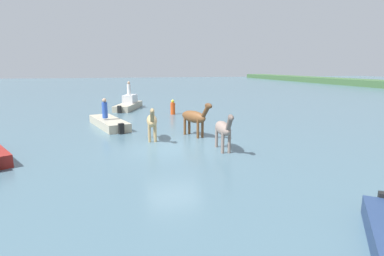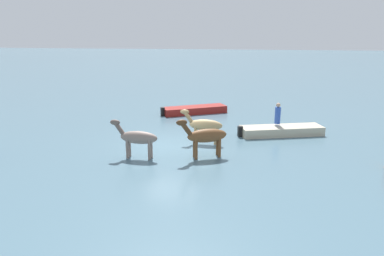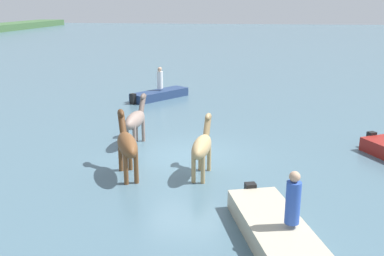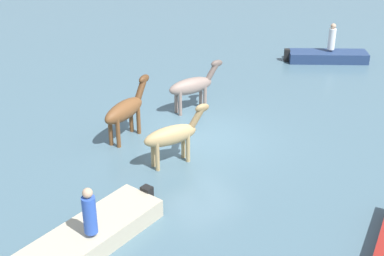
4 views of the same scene
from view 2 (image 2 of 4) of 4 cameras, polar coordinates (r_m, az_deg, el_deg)
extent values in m
plane|color=#476675|center=(19.15, -3.26, -2.70)|extent=(193.54, 193.54, 0.00)
ellipsoid|color=brown|center=(17.16, 2.30, -1.16)|extent=(1.93, 1.27, 0.63)
cylinder|color=brown|center=(17.01, 0.64, -3.11)|extent=(0.14, 0.14, 1.03)
cylinder|color=brown|center=(17.29, 0.36, -2.81)|extent=(0.14, 0.14, 1.03)
cylinder|color=brown|center=(17.35, 4.20, -2.79)|extent=(0.14, 0.14, 1.03)
cylinder|color=brown|center=(17.62, 3.87, -2.51)|extent=(0.14, 0.14, 1.03)
cylinder|color=#50311A|center=(16.78, -0.91, -0.07)|extent=(0.61, 0.43, 0.69)
ellipsoid|color=#50311A|center=(16.67, -1.57, 0.83)|extent=(0.56, 0.41, 0.28)
ellipsoid|color=gray|center=(17.24, -8.06, -1.43)|extent=(1.79, 0.63, 0.59)
cylinder|color=gray|center=(17.44, -9.80, -2.99)|extent=(0.13, 0.13, 0.97)
cylinder|color=gray|center=(17.69, -9.45, -2.71)|extent=(0.13, 0.13, 0.97)
cylinder|color=gray|center=(17.08, -6.50, -3.24)|extent=(0.13, 0.13, 0.97)
cylinder|color=gray|center=(17.33, -6.20, -2.96)|extent=(0.13, 0.13, 0.97)
cylinder|color=#63544C|center=(17.48, -10.98, -0.03)|extent=(0.55, 0.24, 0.65)
ellipsoid|color=#63544C|center=(17.49, -11.58, 0.85)|extent=(0.49, 0.24, 0.26)
ellipsoid|color=tan|center=(19.35, 2.08, 0.46)|extent=(1.78, 0.65, 0.59)
cylinder|color=tan|center=(19.45, 0.48, -0.93)|extent=(0.13, 0.13, 0.96)
cylinder|color=tan|center=(19.71, 0.66, -0.71)|extent=(0.13, 0.13, 0.96)
cylinder|color=tan|center=(19.25, 3.51, -1.12)|extent=(0.13, 0.13, 0.96)
cylinder|color=tan|center=(19.52, 3.65, -0.90)|extent=(0.13, 0.13, 0.96)
cylinder|color=olive|center=(19.46, -0.58, 1.70)|extent=(0.55, 0.24, 0.64)
ellipsoid|color=olive|center=(19.44, -1.11, 2.48)|extent=(0.49, 0.24, 0.26)
cube|color=#B7AD93|center=(21.64, 13.39, -0.58)|extent=(4.74, 2.56, 0.64)
cube|color=black|center=(20.86, 7.30, -0.64)|extent=(0.31, 0.34, 0.69)
cube|color=maroon|center=(26.51, 0.41, 2.61)|extent=(4.52, 3.22, 0.63)
cube|color=black|center=(25.81, -4.46, 2.40)|extent=(0.34, 0.36, 0.68)
cylinder|color=#2D51B2|center=(21.59, 12.85, 1.87)|extent=(0.32, 0.32, 0.95)
sphere|color=tan|center=(21.47, 12.94, 3.41)|extent=(0.24, 0.24, 0.24)
camera|label=1|loc=(26.81, -32.18, 7.94)|focal=28.95mm
camera|label=3|loc=(22.54, 36.84, 10.48)|focal=40.97mm
camera|label=4|loc=(31.32, 20.20, 18.74)|focal=50.93mm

